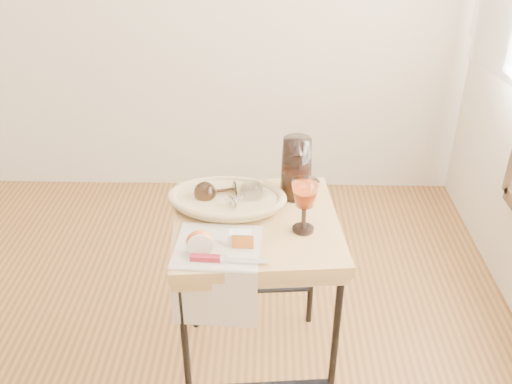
# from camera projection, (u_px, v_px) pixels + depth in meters

# --- Properties ---
(side_table) EXTENTS (0.60, 0.60, 0.70)m
(side_table) POSITION_uv_depth(u_px,v_px,m) (256.00, 300.00, 2.06)
(side_table) COLOR brown
(side_table) RESTS_ON floor
(tea_towel) EXTENTS (0.28, 0.25, 0.01)m
(tea_towel) POSITION_uv_depth(u_px,v_px,m) (218.00, 246.00, 1.75)
(tea_towel) COLOR beige
(tea_towel) RESTS_ON side_table
(bread_basket) EXTENTS (0.38, 0.27, 0.04)m
(bread_basket) POSITION_uv_depth(u_px,v_px,m) (227.00, 201.00, 1.94)
(bread_basket) COLOR #AC854C
(bread_basket) RESTS_ON side_table
(goblet_lying_a) EXTENTS (0.14, 0.11, 0.08)m
(goblet_lying_a) POSITION_uv_depth(u_px,v_px,m) (218.00, 191.00, 1.94)
(goblet_lying_a) COLOR #442D1B
(goblet_lying_a) RESTS_ON bread_basket
(goblet_lying_b) EXTENTS (0.15, 0.15, 0.08)m
(goblet_lying_b) POSITION_uv_depth(u_px,v_px,m) (242.00, 196.00, 1.91)
(goblet_lying_b) COLOR white
(goblet_lying_b) RESTS_ON bread_basket
(pitcher) EXTENTS (0.16, 0.24, 0.26)m
(pitcher) POSITION_uv_depth(u_px,v_px,m) (296.00, 168.00, 1.96)
(pitcher) COLOR black
(pitcher) RESTS_ON side_table
(wine_goblet) EXTENTS (0.11, 0.11, 0.18)m
(wine_goblet) POSITION_uv_depth(u_px,v_px,m) (304.00, 206.00, 1.78)
(wine_goblet) COLOR white
(wine_goblet) RESTS_ON side_table
(apple_half) EXTENTS (0.09, 0.05, 0.08)m
(apple_half) POSITION_uv_depth(u_px,v_px,m) (200.00, 241.00, 1.70)
(apple_half) COLOR red
(apple_half) RESTS_ON tea_towel
(apple_wedge) EXTENTS (0.07, 0.04, 0.05)m
(apple_wedge) POSITION_uv_depth(u_px,v_px,m) (240.00, 238.00, 1.74)
(apple_wedge) COLOR white
(apple_wedge) RESTS_ON tea_towel
(table_knife) EXTENTS (0.23, 0.04, 0.02)m
(table_knife) POSITION_uv_depth(u_px,v_px,m) (226.00, 259.00, 1.67)
(table_knife) COLOR silver
(table_knife) RESTS_ON tea_towel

